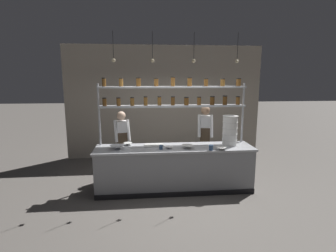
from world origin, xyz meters
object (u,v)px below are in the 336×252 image
at_px(container_stack, 230,131).
at_px(cutting_board, 154,145).
at_px(chef_left, 122,140).
at_px(chef_center, 205,135).
at_px(spice_shelf_unit, 174,99).
at_px(prep_bowl_near_right, 117,147).
at_px(prep_bowl_center_front, 128,144).
at_px(serving_cup_front, 161,147).
at_px(prep_bowl_near_left, 221,148).
at_px(prep_bowl_far_left, 169,148).
at_px(prep_bowl_center_back, 187,147).
at_px(serving_cup_by_board, 211,148).

relative_size(container_stack, cutting_board, 1.56).
bearing_deg(chef_left, chef_center, -13.98).
xyz_separation_m(spice_shelf_unit, container_stack, (1.15, -0.28, -0.65)).
bearing_deg(prep_bowl_near_right, chef_center, 24.16).
bearing_deg(prep_bowl_center_front, container_stack, -5.47).
distance_m(spice_shelf_unit, prep_bowl_center_front, 1.36).
bearing_deg(chef_left, serving_cup_front, -63.63).
relative_size(prep_bowl_near_left, prep_bowl_near_right, 0.72).
height_order(chef_left, prep_bowl_far_left, chef_left).
distance_m(chef_center, prep_bowl_center_back, 1.13).
xyz_separation_m(container_stack, prep_bowl_near_left, (-0.28, -0.35, -0.29)).
xyz_separation_m(container_stack, prep_bowl_center_front, (-2.13, 0.20, -0.29)).
xyz_separation_m(spice_shelf_unit, prep_bowl_center_front, (-0.98, -0.08, -0.94)).
xyz_separation_m(prep_bowl_center_front, prep_bowl_far_left, (0.84, -0.36, -0.00)).
bearing_deg(prep_bowl_center_front, prep_bowl_center_back, -17.47).
relative_size(prep_bowl_near_left, prep_bowl_far_left, 1.25).
xyz_separation_m(container_stack, serving_cup_front, (-1.46, -0.20, -0.27)).
xyz_separation_m(cutting_board, prep_bowl_center_front, (-0.55, 0.12, 0.01)).
distance_m(chef_left, cutting_board, 1.01).
bearing_deg(serving_cup_by_board, prep_bowl_center_front, 161.13).
distance_m(chef_center, serving_cup_front, 1.49).
xyz_separation_m(cutting_board, prep_bowl_near_right, (-0.74, -0.19, 0.03)).
height_order(chef_center, container_stack, chef_center).
height_order(spice_shelf_unit, prep_bowl_far_left, spice_shelf_unit).
bearing_deg(container_stack, prep_bowl_center_front, 174.53).
bearing_deg(chef_center, serving_cup_by_board, -88.47).
bearing_deg(cutting_board, prep_bowl_far_left, -39.74).
height_order(prep_bowl_near_left, prep_bowl_center_front, prep_bowl_near_left).
relative_size(chef_center, prep_bowl_near_left, 8.14).
xyz_separation_m(prep_bowl_center_back, prep_bowl_far_left, (-0.37, 0.02, -0.01)).
relative_size(spice_shelf_unit, prep_bowl_far_left, 18.96).
height_order(chef_left, prep_bowl_center_front, chef_left).
relative_size(container_stack, prep_bowl_near_right, 2.19).
relative_size(prep_bowl_near_left, prep_bowl_center_back, 0.85).
distance_m(chef_center, prep_bowl_near_left, 1.14).
distance_m(spice_shelf_unit, prep_bowl_near_right, 1.54).
xyz_separation_m(container_stack, prep_bowl_near_right, (-2.33, -0.11, -0.28)).
bearing_deg(prep_bowl_far_left, spice_shelf_unit, 72.27).
height_order(chef_center, prep_bowl_near_right, chef_center).
relative_size(prep_bowl_far_left, serving_cup_front, 1.92).
bearing_deg(chef_left, spice_shelf_unit, -37.67).
bearing_deg(prep_bowl_center_back, chef_left, 145.02).
height_order(prep_bowl_center_front, prep_bowl_far_left, prep_bowl_center_front).
distance_m(prep_bowl_near_left, serving_cup_front, 1.18).
distance_m(container_stack, prep_bowl_far_left, 1.34).
bearing_deg(spice_shelf_unit, serving_cup_front, -122.22).
bearing_deg(container_stack, prep_bowl_near_left, -129.07).
bearing_deg(prep_bowl_near_right, prep_bowl_center_front, 57.85).
relative_size(prep_bowl_far_left, serving_cup_by_board, 1.54).
height_order(spice_shelf_unit, prep_bowl_center_front, spice_shelf_unit).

